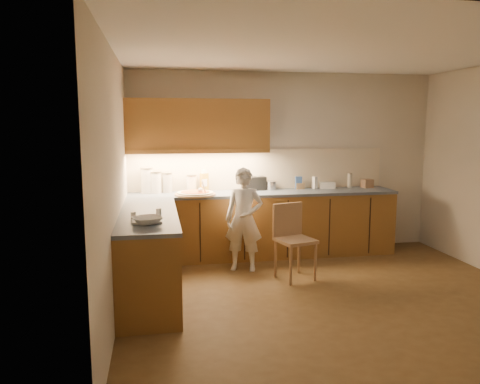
{
  "coord_description": "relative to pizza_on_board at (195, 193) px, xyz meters",
  "views": [
    {
      "loc": [
        -1.85,
        -4.63,
        1.88
      ],
      "look_at": [
        -0.8,
        1.2,
        1.0
      ],
      "focal_mm": 35.0,
      "sensor_mm": 36.0,
      "label": 1
    }
  ],
  "objects": [
    {
      "name": "upper_cabinets",
      "position": [
        0.07,
        0.28,
        0.9
      ],
      "size": [
        1.95,
        0.36,
        0.73
      ],
      "color": "brown",
      "rests_on": "ground"
    },
    {
      "name": "blue_box",
      "position": [
        1.54,
        0.34,
        0.07
      ],
      "size": [
        0.1,
        0.07,
        0.18
      ],
      "primitive_type": "cube",
      "rotation": [
        0.0,
        0.0,
        -0.07
      ],
      "color": "#325496",
      "rests_on": "l_counter"
    },
    {
      "name": "oil_jug",
      "position": [
        0.15,
        0.33,
        0.12
      ],
      "size": [
        0.12,
        0.11,
        0.31
      ],
      "rotation": [
        0.0,
        0.0,
        0.38
      ],
      "color": "gold",
      "rests_on": "l_counter"
    },
    {
      "name": "canister_d",
      "position": [
        -0.02,
        0.34,
        0.1
      ],
      "size": [
        0.15,
        0.15,
        0.24
      ],
      "rotation": [
        0.0,
        0.0,
        -0.24
      ],
      "color": "white",
      "rests_on": "l_counter"
    },
    {
      "name": "card_box_b",
      "position": [
        2.59,
        0.3,
        0.04
      ],
      "size": [
        0.18,
        0.16,
        0.12
      ],
      "primitive_type": "cube",
      "rotation": [
        0.0,
        0.0,
        0.24
      ],
      "color": "tan",
      "rests_on": "l_counter"
    },
    {
      "name": "backsplash",
      "position": [
        0.97,
        0.44,
        0.27
      ],
      "size": [
        3.75,
        0.02,
        0.58
      ],
      "primitive_type": "cube",
      "color": "beige",
      "rests_on": "l_counter"
    },
    {
      "name": "canister_a",
      "position": [
        -0.64,
        0.31,
        0.15
      ],
      "size": [
        0.18,
        0.18,
        0.35
      ],
      "rotation": [
        0.0,
        0.0,
        0.41
      ],
      "color": "silver",
      "rests_on": "l_counter"
    },
    {
      "name": "wooden_chair",
      "position": [
        1.1,
        -0.84,
        -0.42
      ],
      "size": [
        0.51,
        0.51,
        0.91
      ],
      "rotation": [
        0.0,
        0.0,
        0.28
      ],
      "color": "#A68058",
      "rests_on": "ground"
    },
    {
      "name": "mixing_bowl",
      "position": [
        -0.61,
        -1.7,
        0.01
      ],
      "size": [
        0.36,
        0.36,
        0.07
      ],
      "primitive_type": "imported",
      "rotation": [
        0.0,
        0.0,
        0.39
      ],
      "color": "white",
      "rests_on": "l_counter"
    },
    {
      "name": "spice_jar_a",
      "position": [
        -0.75,
        -1.45,
        0.01
      ],
      "size": [
        0.06,
        0.06,
        0.07
      ],
      "primitive_type": "cylinder",
      "rotation": [
        0.0,
        0.0,
        -0.18
      ],
      "color": "silver",
      "rests_on": "l_counter"
    },
    {
      "name": "flat_pack",
      "position": [
        1.98,
        0.33,
        0.02
      ],
      "size": [
        0.25,
        0.2,
        0.09
      ],
      "primitive_type": "cube",
      "rotation": [
        0.0,
        0.0,
        -0.21
      ],
      "color": "silver",
      "rests_on": "l_counter"
    },
    {
      "name": "card_box_a",
      "position": [
        1.56,
        0.35,
        0.02
      ],
      "size": [
        0.12,
        0.09,
        0.09
      ],
      "primitive_type": "cube",
      "rotation": [
        0.0,
        0.0,
        0.0
      ],
      "color": "tan",
      "rests_on": "l_counter"
    },
    {
      "name": "white_bottle",
      "position": [
        1.78,
        0.32,
        0.06
      ],
      "size": [
        0.08,
        0.08,
        0.18
      ],
      "primitive_type": "cube",
      "rotation": [
        0.0,
        0.0,
        0.42
      ],
      "color": "white",
      "rests_on": "l_counter"
    },
    {
      "name": "toaster",
      "position": [
        0.88,
        0.34,
        0.07
      ],
      "size": [
        0.32,
        0.2,
        0.2
      ],
      "rotation": [
        0.0,
        0.0,
        0.08
      ],
      "color": "black",
      "rests_on": "l_counter"
    },
    {
      "name": "room",
      "position": [
        1.34,
        -1.54,
        0.73
      ],
      "size": [
        4.54,
        4.5,
        2.62
      ],
      "color": "#52391C",
      "rests_on": "ground"
    },
    {
      "name": "child",
      "position": [
        0.58,
        -0.45,
        -0.28
      ],
      "size": [
        0.56,
        0.45,
        1.32
      ],
      "primitive_type": "imported",
      "rotation": [
        0.0,
        0.0,
        -0.32
      ],
      "color": "silver",
      "rests_on": "ground"
    },
    {
      "name": "steel_pot",
      "position": [
        1.12,
        0.33,
        0.04
      ],
      "size": [
        0.17,
        0.17,
        0.13
      ],
      "color": "#BCBCC1",
      "rests_on": "l_counter"
    },
    {
      "name": "tall_jar",
      "position": [
        2.33,
        0.33,
        0.09
      ],
      "size": [
        0.07,
        0.07,
        0.22
      ],
      "rotation": [
        0.0,
        0.0,
        -0.1
      ],
      "color": "beige",
      "rests_on": "l_counter"
    },
    {
      "name": "pizza_on_board",
      "position": [
        0.0,
        0.0,
        0.0
      ],
      "size": [
        0.55,
        0.55,
        0.22
      ],
      "rotation": [
        0.0,
        0.0,
        -0.26
      ],
      "color": "tan",
      "rests_on": "l_counter"
    },
    {
      "name": "canister_c",
      "position": [
        -0.36,
        0.33,
        0.12
      ],
      "size": [
        0.15,
        0.15,
        0.28
      ],
      "rotation": [
        0.0,
        0.0,
        -0.03
      ],
      "color": "beige",
      "rests_on": "l_counter"
    },
    {
      "name": "dough_cloth",
      "position": [
        -0.61,
        -1.61,
        -0.01
      ],
      "size": [
        0.29,
        0.23,
        0.02
      ],
      "primitive_type": "cube",
      "rotation": [
        0.0,
        0.0,
        0.01
      ],
      "color": "white",
      "rests_on": "l_counter"
    },
    {
      "name": "spice_jar_b",
      "position": [
        -0.49,
        -1.31,
        0.01
      ],
      "size": [
        0.07,
        0.07,
        0.08
      ],
      "primitive_type": "cylinder",
      "rotation": [
        0.0,
        0.0,
        -0.16
      ],
      "color": "white",
      "rests_on": "l_counter"
    },
    {
      "name": "canister_b",
      "position": [
        -0.52,
        0.31,
        0.13
      ],
      "size": [
        0.17,
        0.17,
        0.3
      ],
      "rotation": [
        0.0,
        0.0,
        -0.11
      ],
      "color": "white",
      "rests_on": "l_counter"
    },
    {
      "name": "l_counter",
      "position": [
        0.42,
        -0.3,
        -0.48
      ],
      "size": [
        3.77,
        2.62,
        0.92
      ],
      "color": "brown",
      "rests_on": "ground"
    }
  ]
}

